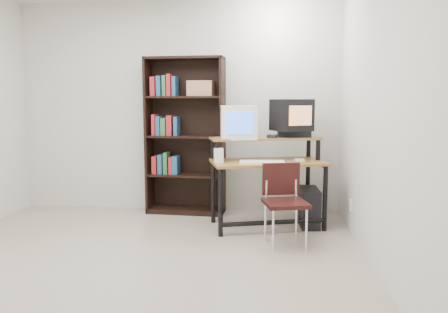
# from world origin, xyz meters

# --- Properties ---
(floor) EXTENTS (4.00, 4.00, 0.01)m
(floor) POSITION_xyz_m (0.00, 0.00, -0.01)
(floor) COLOR #A39A87
(floor) RESTS_ON ground
(back_wall) EXTENTS (4.00, 0.01, 2.60)m
(back_wall) POSITION_xyz_m (0.00, 2.00, 1.30)
(back_wall) COLOR beige
(back_wall) RESTS_ON floor
(right_wall) EXTENTS (0.01, 4.00, 2.60)m
(right_wall) POSITION_xyz_m (2.00, 0.00, 1.30)
(right_wall) COLOR beige
(right_wall) RESTS_ON floor
(computer_desk) EXTENTS (1.32, 0.89, 0.98)m
(computer_desk) POSITION_xyz_m (1.11, 1.33, 0.69)
(computer_desk) COLOR olive
(computer_desk) RESTS_ON floor
(crt_monitor) EXTENTS (0.42, 0.43, 0.36)m
(crt_monitor) POSITION_xyz_m (0.80, 1.34, 1.15)
(crt_monitor) COLOR white
(crt_monitor) RESTS_ON computer_desk
(vcr) EXTENTS (0.37, 0.27, 0.08)m
(vcr) POSITION_xyz_m (1.41, 1.54, 1.01)
(vcr) COLOR black
(vcr) RESTS_ON computer_desk
(crt_tv) EXTENTS (0.50, 0.49, 0.35)m
(crt_tv) POSITION_xyz_m (1.38, 1.53, 1.23)
(crt_tv) COLOR black
(crt_tv) RESTS_ON vcr
(cd_spindle) EXTENTS (0.15, 0.15, 0.05)m
(cd_spindle) POSITION_xyz_m (1.16, 1.37, 0.99)
(cd_spindle) COLOR #26262B
(cd_spindle) RESTS_ON computer_desk
(keyboard) EXTENTS (0.48, 0.23, 0.03)m
(keyboard) POSITION_xyz_m (1.06, 1.15, 0.74)
(keyboard) COLOR white
(keyboard) RESTS_ON computer_desk
(mousepad) EXTENTS (0.23, 0.19, 0.01)m
(mousepad) POSITION_xyz_m (1.47, 1.31, 0.72)
(mousepad) COLOR black
(mousepad) RESTS_ON computer_desk
(mouse) EXTENTS (0.11, 0.08, 0.03)m
(mouse) POSITION_xyz_m (1.46, 1.33, 0.74)
(mouse) COLOR white
(mouse) RESTS_ON mousepad
(desk_speaker) EXTENTS (0.11, 0.10, 0.17)m
(desk_speaker) POSITION_xyz_m (0.60, 1.13, 0.80)
(desk_speaker) COLOR white
(desk_speaker) RESTS_ON computer_desk
(pc_tower) EXTENTS (0.22, 0.46, 0.42)m
(pc_tower) POSITION_xyz_m (1.58, 1.40, 0.21)
(pc_tower) COLOR black
(pc_tower) RESTS_ON floor
(school_chair) EXTENTS (0.47, 0.47, 0.78)m
(school_chair) POSITION_xyz_m (1.27, 0.75, 0.48)
(school_chair) COLOR black
(school_chair) RESTS_ON floor
(bookshelf) EXTENTS (0.97, 0.38, 1.90)m
(bookshelf) POSITION_xyz_m (0.12, 1.86, 0.97)
(bookshelf) COLOR black
(bookshelf) RESTS_ON floor
(wall_outlet) EXTENTS (0.02, 0.08, 0.12)m
(wall_outlet) POSITION_xyz_m (1.99, 1.15, 0.30)
(wall_outlet) COLOR beige
(wall_outlet) RESTS_ON right_wall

